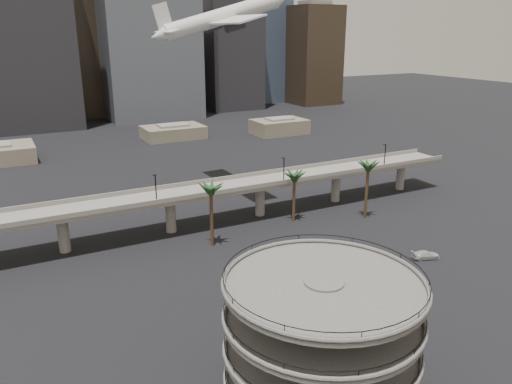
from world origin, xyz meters
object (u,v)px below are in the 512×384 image
car_b (395,265)px  car_c (426,255)px  parking_ramp (322,333)px  car_a (339,280)px  overpass (217,192)px  airborne_jet (222,17)px

car_b → car_c: (8.23, 0.39, 0.04)m
car_b → car_c: 8.24m
parking_ramp → car_a: (20.00, 22.68, -9.14)m
car_b → overpass: bearing=16.0°
car_b → parking_ramp: bearing=112.4°
car_c → parking_ramp: bearing=137.4°
airborne_jet → car_b: size_ratio=8.38×
car_a → car_b: bearing=-98.8°
overpass → parking_ramp: bearing=-102.4°
car_a → car_b: (12.64, -0.01, 0.05)m
overpass → car_b: overpass is taller
overpass → car_c: bearing=-52.2°
parking_ramp → overpass: size_ratio=0.17×
car_a → overpass: bearing=2.1°
parking_ramp → overpass: 60.46m
airborne_jet → car_b: (9.12, -54.78, -44.19)m
airborne_jet → car_b: bearing=-82.5°
car_a → car_c: (20.87, 0.39, 0.08)m
car_a → car_b: car_b is taller
parking_ramp → car_c: bearing=29.4°
car_c → car_a: bearing=109.0°
overpass → car_b: bearing=-61.6°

